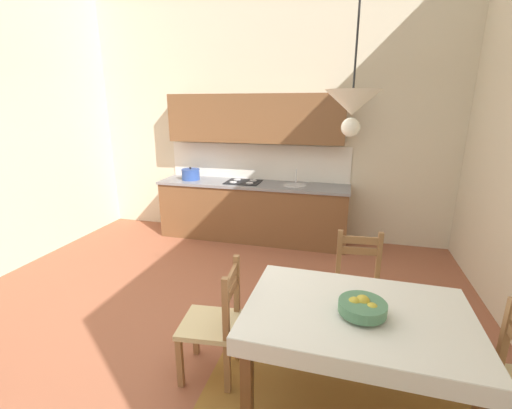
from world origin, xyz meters
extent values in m
cube|color=#99563D|center=(0.00, 0.00, -0.05)|extent=(6.16, 6.06, 0.10)
cube|color=beige|center=(0.00, 2.79, 2.03)|extent=(6.16, 0.12, 4.06)
cube|color=brown|center=(-0.12, 2.42, 0.43)|extent=(2.88, 0.60, 0.86)
cube|color=gray|center=(-0.12, 2.41, 0.88)|extent=(2.91, 0.63, 0.04)
cube|color=white|center=(-0.12, 2.71, 1.18)|extent=(2.88, 0.01, 0.55)
cube|color=brown|center=(-0.12, 2.55, 1.85)|extent=(2.65, 0.34, 0.70)
cube|color=black|center=(-0.12, 2.15, 0.04)|extent=(2.84, 0.02, 0.09)
cylinder|color=silver|center=(0.53, 2.42, 0.90)|extent=(0.34, 0.34, 0.02)
cylinder|color=silver|center=(0.53, 2.56, 1.01)|extent=(0.02, 0.02, 0.22)
cube|color=black|center=(-0.27, 2.42, 0.91)|extent=(0.52, 0.42, 0.01)
cylinder|color=silver|center=(-0.40, 2.32, 0.92)|extent=(0.11, 0.11, 0.01)
cylinder|color=silver|center=(-0.14, 2.32, 0.92)|extent=(0.11, 0.11, 0.01)
cylinder|color=silver|center=(-0.40, 2.52, 0.92)|extent=(0.11, 0.11, 0.01)
cylinder|color=silver|center=(-0.14, 2.52, 0.92)|extent=(0.11, 0.11, 0.01)
cylinder|color=#2D4C9E|center=(-1.13, 2.40, 0.98)|extent=(0.28, 0.28, 0.15)
cylinder|color=#2D4C9E|center=(-1.13, 2.40, 1.06)|extent=(0.29, 0.29, 0.02)
sphere|color=black|center=(-1.13, 2.40, 1.08)|extent=(0.04, 0.04, 0.04)
cube|color=brown|center=(1.40, -0.47, 0.74)|extent=(1.40, 0.94, 0.02)
cube|color=brown|center=(0.76, -0.86, 0.36)|extent=(0.07, 0.07, 0.73)
cube|color=brown|center=(0.77, -0.06, 0.36)|extent=(0.07, 0.07, 0.73)
cube|color=brown|center=(2.04, -0.08, 0.36)|extent=(0.07, 0.07, 0.73)
cube|color=silver|center=(1.40, -0.47, 0.75)|extent=(1.46, 1.00, 0.00)
cube|color=silver|center=(1.39, -0.96, 0.69)|extent=(1.45, 0.03, 0.12)
cube|color=silver|center=(1.40, 0.02, 0.69)|extent=(1.45, 0.03, 0.12)
cube|color=silver|center=(0.67, -0.46, 0.69)|extent=(0.02, 0.98, 0.12)
cube|color=silver|center=(2.12, -0.48, 0.69)|extent=(0.02, 0.98, 0.12)
cube|color=#D1BC89|center=(0.33, -0.43, 0.43)|extent=(0.46, 0.46, 0.04)
cube|color=#996B42|center=(0.17, -0.63, 0.21)|extent=(0.05, 0.05, 0.41)
cube|color=#996B42|center=(0.13, -0.27, 0.21)|extent=(0.05, 0.05, 0.41)
cube|color=#996B42|center=(0.53, -0.59, 0.46)|extent=(0.05, 0.05, 0.93)
cube|color=#996B42|center=(0.49, -0.23, 0.46)|extent=(0.05, 0.05, 0.93)
cube|color=#996B42|center=(0.51, -0.41, 0.84)|extent=(0.06, 0.32, 0.07)
cube|color=#996B42|center=(0.51, -0.41, 0.74)|extent=(0.06, 0.32, 0.07)
cube|color=#996B42|center=(2.28, -0.39, 0.46)|extent=(0.05, 0.05, 0.93)
cube|color=#D1BC89|center=(1.44, 0.39, 0.43)|extent=(0.46, 0.46, 0.04)
cube|color=#996B42|center=(1.64, 0.22, 0.21)|extent=(0.05, 0.05, 0.41)
cube|color=#996B42|center=(1.28, 0.19, 0.21)|extent=(0.05, 0.05, 0.41)
cube|color=#996B42|center=(1.61, 0.58, 0.46)|extent=(0.05, 0.05, 0.93)
cube|color=#996B42|center=(1.25, 0.55, 0.46)|extent=(0.05, 0.05, 0.93)
cube|color=#996B42|center=(1.43, 0.56, 0.84)|extent=(0.32, 0.05, 0.07)
cube|color=#996B42|center=(1.43, 0.56, 0.74)|extent=(0.32, 0.05, 0.07)
cylinder|color=#4C7F5B|center=(1.42, -0.52, 0.77)|extent=(0.17, 0.17, 0.02)
cylinder|color=#4C7F5B|center=(1.42, -0.52, 0.81)|extent=(0.30, 0.30, 0.07)
sphere|color=gold|center=(1.37, -0.51, 0.82)|extent=(0.09, 0.09, 0.09)
sphere|color=gold|center=(1.47, -0.54, 0.82)|extent=(0.08, 0.08, 0.08)
sphere|color=gold|center=(1.42, -0.49, 0.83)|extent=(0.10, 0.10, 0.10)
cylinder|color=black|center=(1.27, -0.42, 2.38)|extent=(0.01, 0.01, 0.57)
cone|color=silver|center=(1.27, -0.42, 2.05)|extent=(0.32, 0.32, 0.14)
sphere|color=white|center=(1.27, -0.42, 1.91)|extent=(0.11, 0.11, 0.11)
camera|label=1|loc=(1.27, -2.55, 2.04)|focal=24.30mm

